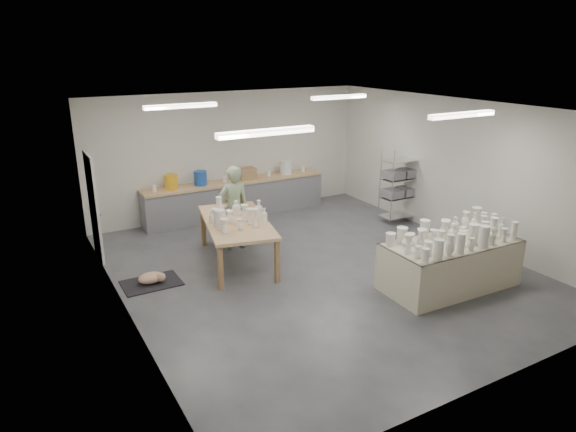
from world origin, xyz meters
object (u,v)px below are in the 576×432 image
red_stool (230,230)px  work_table (236,219)px  drying_table (450,262)px  potter (234,208)px

red_stool → work_table: bearing=-104.8°
drying_table → work_table: work_table is taller
work_table → potter: bearing=82.5°
work_table → drying_table: bearing=-33.0°
drying_table → work_table: (-2.75, 2.84, 0.40)m
work_table → potter: potter is taller
potter → red_stool: potter is taller
work_table → red_stool: work_table is taller
potter → red_stool: bearing=-88.5°
work_table → red_stool: (0.25, 0.93, -0.57)m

